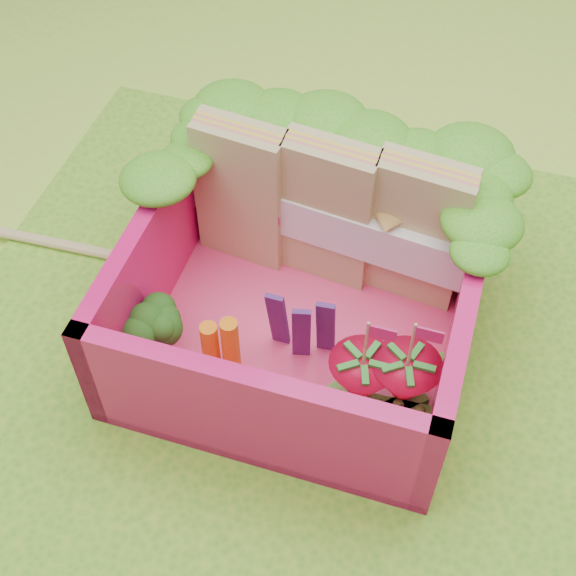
# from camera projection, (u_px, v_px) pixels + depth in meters

# --- Properties ---
(ground) EXTENTS (14.00, 14.00, 0.00)m
(ground) POSITION_uv_depth(u_px,v_px,m) (272.00, 329.00, 3.38)
(ground) COLOR #ADD93D
(ground) RESTS_ON ground
(placemat) EXTENTS (2.60, 2.60, 0.03)m
(placemat) POSITION_uv_depth(u_px,v_px,m) (272.00, 327.00, 3.37)
(placemat) COLOR #61AE27
(placemat) RESTS_ON ground
(bento_floor) EXTENTS (1.30, 1.30, 0.05)m
(bento_floor) POSITION_uv_depth(u_px,v_px,m) (303.00, 326.00, 3.32)
(bento_floor) COLOR #F63E76
(bento_floor) RESTS_ON placemat
(bento_box) EXTENTS (1.30, 1.30, 0.55)m
(bento_box) POSITION_uv_depth(u_px,v_px,m) (304.00, 288.00, 3.13)
(bento_box) COLOR #E21363
(bento_box) RESTS_ON placemat
(lettuce_ruffle) EXTENTS (1.43, 0.76, 0.11)m
(lettuce_ruffle) POSITION_uv_depth(u_px,v_px,m) (338.00, 150.00, 3.14)
(lettuce_ruffle) COLOR #2E931A
(lettuce_ruffle) RESTS_ON bento_box
(sandwich_stack) EXTENTS (1.22, 0.30, 0.67)m
(sandwich_stack) POSITION_uv_depth(u_px,v_px,m) (329.00, 212.00, 3.25)
(sandwich_stack) COLOR #A38C56
(sandwich_stack) RESTS_ON bento_floor
(broccoli) EXTENTS (0.31, 0.31, 0.25)m
(broccoli) POSITION_uv_depth(u_px,v_px,m) (151.00, 327.00, 3.07)
(broccoli) COLOR #65A34F
(broccoli) RESTS_ON bento_floor
(carrot_sticks) EXTENTS (0.15, 0.08, 0.29)m
(carrot_sticks) POSITION_uv_depth(u_px,v_px,m) (221.00, 346.00, 3.07)
(carrot_sticks) COLOR orange
(carrot_sticks) RESTS_ON bento_floor
(purple_wedges) EXTENTS (0.26, 0.09, 0.38)m
(purple_wedges) POSITION_uv_depth(u_px,v_px,m) (302.00, 326.00, 3.05)
(purple_wedges) COLOR #3A1751
(purple_wedges) RESTS_ON bento_floor
(strawberry_left) EXTENTS (0.25, 0.25, 0.49)m
(strawberry_left) POSITION_uv_depth(u_px,v_px,m) (361.00, 381.00, 2.97)
(strawberry_left) COLOR red
(strawberry_left) RESTS_ON bento_floor
(strawberry_right) EXTENTS (0.26, 0.26, 0.50)m
(strawberry_right) POSITION_uv_depth(u_px,v_px,m) (404.00, 383.00, 2.96)
(strawberry_right) COLOR red
(strawberry_right) RESTS_ON bento_floor
(snap_peas) EXTENTS (0.60, 0.52, 0.05)m
(snap_peas) POSITION_uv_depth(u_px,v_px,m) (384.00, 398.00, 3.05)
(snap_peas) COLOR #51A233
(snap_peas) RESTS_ON bento_floor
(chopsticks) EXTENTS (2.19, 0.15, 0.04)m
(chopsticks) POSITION_uv_depth(u_px,v_px,m) (86.00, 250.00, 3.60)
(chopsticks) COLOR #E8C57F
(chopsticks) RESTS_ON placemat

